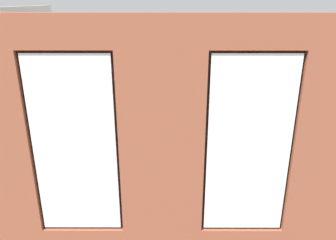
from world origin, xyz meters
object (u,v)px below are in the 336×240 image
coffee_table (175,155)px  candle_jar (181,153)px  potted_plant_beside_window_right (11,213)px  couch_left (271,151)px  potted_plant_corner_near_left (256,109)px  potted_plant_corner_far_left (333,194)px  potted_plant_foreground_right (80,111)px  tv_flatscreen (45,114)px  couch_by_window (177,215)px  remote_gray (176,151)px  media_console (49,145)px  potted_plant_between_couches (273,189)px  cup_ceramic (155,153)px  table_plant_small (167,145)px  potted_plant_mid_room_small (197,137)px

coffee_table → candle_jar: (-0.10, 0.12, 0.10)m
coffee_table → potted_plant_beside_window_right: size_ratio=1.93×
couch_left → potted_plant_corner_near_left: potted_plant_corner_near_left is taller
potted_plant_corner_far_left → potted_plant_foreground_right: bearing=-42.5°
potted_plant_foreground_right → tv_flatscreen: bearing=78.8°
couch_left → coffee_table: bearing=-78.3°
couch_by_window → couch_left: 2.92m
remote_gray → media_console: size_ratio=0.14×
tv_flatscreen → potted_plant_beside_window_right: size_ratio=1.71×
potted_plant_corner_near_left → potted_plant_corner_far_left: potted_plant_corner_far_left is taller
media_console → potted_plant_foreground_right: 1.57m
candle_jar → tv_flatscreen: tv_flatscreen is taller
potted_plant_corner_near_left → potted_plant_foreground_right: (4.55, 0.05, -0.05)m
tv_flatscreen → potted_plant_between_couches: 4.78m
cup_ceramic → media_console: media_console is taller
tv_flatscreen → table_plant_small: bearing=166.5°
potted_plant_foreground_right → couch_left: bearing=156.4°
potted_plant_between_couches → potted_plant_corner_far_left: 0.79m
couch_by_window → potted_plant_beside_window_right: 2.33m
remote_gray → potted_plant_foreground_right: 3.30m
media_console → potted_plant_between_couches: bearing=148.2°
candle_jar → potted_plant_mid_room_small: (-0.41, -1.18, -0.19)m
table_plant_small → potted_plant_corner_near_left: (-2.28, -2.17, 0.05)m
coffee_table → potted_plant_corner_near_left: 3.11m
candle_jar → potted_plant_foreground_right: 3.45m
couch_left → tv_flatscreen: size_ratio=1.52×
cup_ceramic → media_console: bearing=-19.7°
potted_plant_corner_far_left → remote_gray: bearing=-42.4°
table_plant_small → tv_flatscreen: 2.67m
potted_plant_between_couches → potted_plant_corner_far_left: (-0.78, 0.13, -0.00)m
potted_plant_mid_room_small → potted_plant_corner_far_left: bearing=118.2°
candle_jar → tv_flatscreen: bearing=-16.5°
couch_by_window → potted_plant_mid_room_small: 2.94m
potted_plant_mid_room_small → potted_plant_foreground_right: size_ratio=0.58×
potted_plant_mid_room_small → potted_plant_corner_far_left: 3.41m
couch_left → cup_ceramic: 2.40m
tv_flatscreen → potted_plant_between_couches: size_ratio=0.73×
remote_gray → tv_flatscreen: (2.73, -0.72, 0.51)m
coffee_table → potted_plant_foreground_right: (2.43, -2.23, 0.16)m
couch_by_window → tv_flatscreen: bearing=-43.3°
remote_gray → tv_flatscreen: 2.87m
remote_gray → potted_plant_beside_window_right: 3.03m
couch_by_window → coffee_table: size_ratio=1.35×
couch_by_window → potted_plant_beside_window_right: (2.32, 0.10, 0.10)m
couch_by_window → potted_plant_corner_near_left: size_ratio=1.41×
cup_ceramic → tv_flatscreen: 2.53m
cup_ceramic → potted_plant_foreground_right: size_ratio=0.11×
coffee_table → cup_ceramic: bearing=17.0°
coffee_table → cup_ceramic: size_ratio=15.21×
table_plant_small → candle_jar: bearing=139.9°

